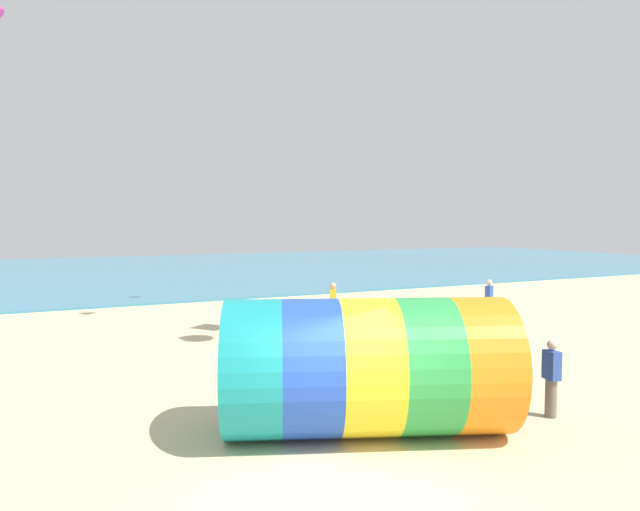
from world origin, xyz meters
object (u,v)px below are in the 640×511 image
at_px(bystander_near_water, 489,301).
at_px(bystander_mid_beach, 333,305).
at_px(kite_handler, 551,378).
at_px(giant_inflatable_tube, 368,366).

height_order(bystander_near_water, bystander_mid_beach, bystander_mid_beach).
distance_m(kite_handler, bystander_mid_beach, 10.51).
height_order(giant_inflatable_tube, kite_handler, giant_inflatable_tube).
xyz_separation_m(giant_inflatable_tube, bystander_mid_beach, (4.27, 9.59, -0.38)).
relative_size(giant_inflatable_tube, bystander_mid_beach, 3.33).
bearing_deg(giant_inflatable_tube, kite_handler, -13.18).
bearing_deg(kite_handler, giant_inflatable_tube, 166.82).
xyz_separation_m(kite_handler, bystander_mid_beach, (0.37, 10.50, 0.10)).
relative_size(giant_inflatable_tube, kite_handler, 3.65).
bearing_deg(bystander_mid_beach, giant_inflatable_tube, -113.99).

